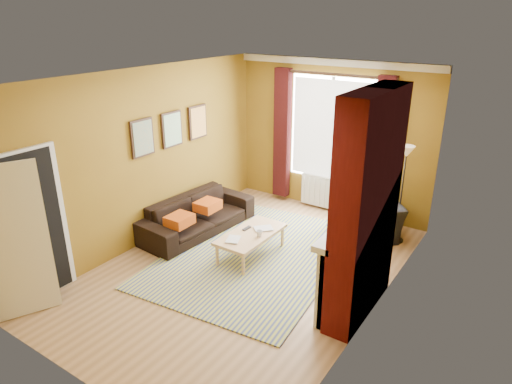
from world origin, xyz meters
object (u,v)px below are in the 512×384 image
(sofa, at_px, (198,215))
(coffee_table, at_px, (251,235))
(floor_lamp, at_px, (405,167))
(wicker_stool, at_px, (352,213))
(armchair, at_px, (366,220))

(sofa, xyz_separation_m, coffee_table, (1.25, -0.20, 0.05))
(coffee_table, xyz_separation_m, floor_lamp, (1.72, 1.75, 0.93))
(sofa, distance_m, floor_lamp, 3.49)
(wicker_stool, bearing_deg, armchair, -40.16)
(floor_lamp, bearing_deg, sofa, -152.42)
(armchair, relative_size, wicker_stool, 1.95)
(armchair, relative_size, floor_lamp, 0.63)
(coffee_table, xyz_separation_m, wicker_stool, (0.88, 1.88, -0.10))
(sofa, relative_size, wicker_stool, 4.00)
(sofa, relative_size, coffee_table, 1.75)
(coffee_table, distance_m, wicker_stool, 2.08)
(armchair, bearing_deg, sofa, -10.74)
(wicker_stool, distance_m, floor_lamp, 1.34)
(coffee_table, distance_m, floor_lamp, 2.63)
(wicker_stool, bearing_deg, coffee_table, -115.16)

